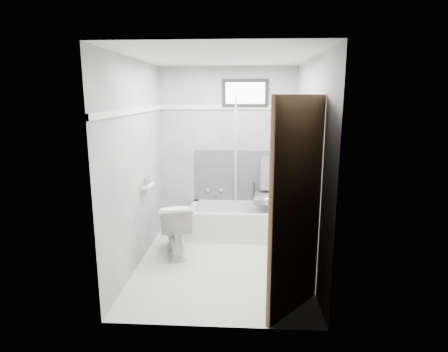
# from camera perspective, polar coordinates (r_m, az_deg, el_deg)

# --- Properties ---
(floor) EXTENTS (2.60, 2.60, 0.00)m
(floor) POSITION_cam_1_polar(r_m,az_deg,el_deg) (4.68, -0.26, -12.99)
(floor) COLOR white
(floor) RESTS_ON ground
(ceiling) EXTENTS (2.60, 2.60, 0.00)m
(ceiling) POSITION_cam_1_polar(r_m,az_deg,el_deg) (4.25, -0.30, 17.73)
(ceiling) COLOR silver
(ceiling) RESTS_ON floor
(wall_back) EXTENTS (2.00, 0.02, 2.40)m
(wall_back) POSITION_cam_1_polar(r_m,az_deg,el_deg) (5.58, 0.58, 4.07)
(wall_back) COLOR slate
(wall_back) RESTS_ON floor
(wall_front) EXTENTS (2.00, 0.02, 2.40)m
(wall_front) POSITION_cam_1_polar(r_m,az_deg,el_deg) (3.04, -1.86, -2.90)
(wall_front) COLOR slate
(wall_front) RESTS_ON floor
(wall_left) EXTENTS (0.02, 2.60, 2.40)m
(wall_left) POSITION_cam_1_polar(r_m,az_deg,el_deg) (4.48, -13.15, 1.71)
(wall_left) COLOR slate
(wall_left) RESTS_ON floor
(wall_right) EXTENTS (0.02, 2.60, 2.40)m
(wall_right) POSITION_cam_1_polar(r_m,az_deg,el_deg) (4.36, 12.97, 1.43)
(wall_right) COLOR slate
(wall_right) RESTS_ON floor
(bathtub) EXTENTS (1.50, 0.70, 0.42)m
(bathtub) POSITION_cam_1_polar(r_m,az_deg,el_deg) (5.45, 2.80, -6.87)
(bathtub) COLOR silver
(bathtub) RESTS_ON floor
(office_chair) EXTENTS (0.62, 0.62, 1.00)m
(office_chair) POSITION_cam_1_polar(r_m,az_deg,el_deg) (5.39, 7.25, -2.63)
(office_chair) COLOR slate
(office_chair) RESTS_ON bathtub
(toilet) EXTENTS (0.55, 0.77, 0.68)m
(toilet) POSITION_cam_1_polar(r_m,az_deg,el_deg) (4.83, -7.53, -7.92)
(toilet) COLOR white
(toilet) RESTS_ON floor
(door) EXTENTS (0.78, 0.78, 2.00)m
(door) POSITION_cam_1_polar(r_m,az_deg,el_deg) (3.18, 16.17, -6.45)
(door) COLOR #53361E
(door) RESTS_ON floor
(window) EXTENTS (0.66, 0.04, 0.40)m
(window) POSITION_cam_1_polar(r_m,az_deg,el_deg) (5.51, 3.26, 12.50)
(window) COLOR black
(window) RESTS_ON wall_back
(backerboard) EXTENTS (1.50, 0.02, 0.78)m
(backerboard) POSITION_cam_1_polar(r_m,az_deg,el_deg) (5.64, 3.11, 0.01)
(backerboard) COLOR #4C4C4F
(backerboard) RESTS_ON wall_back
(trim_back) EXTENTS (2.00, 0.02, 0.06)m
(trim_back) POSITION_cam_1_polar(r_m,az_deg,el_deg) (5.52, 0.59, 10.44)
(trim_back) COLOR white
(trim_back) RESTS_ON wall_back
(trim_left) EXTENTS (0.02, 2.60, 0.06)m
(trim_left) POSITION_cam_1_polar(r_m,az_deg,el_deg) (4.41, -13.38, 9.66)
(trim_left) COLOR white
(trim_left) RESTS_ON wall_left
(pole) EXTENTS (0.02, 0.53, 1.89)m
(pole) POSITION_cam_1_polar(r_m,az_deg,el_deg) (5.37, 1.82, 2.11)
(pole) COLOR silver
(pole) RESTS_ON bathtub
(shelf) EXTENTS (0.10, 0.32, 0.02)m
(shelf) POSITION_cam_1_polar(r_m,az_deg,el_deg) (4.72, -11.46, -1.41)
(shelf) COLOR white
(shelf) RESTS_ON wall_left
(soap_bottle_a) EXTENTS (0.05, 0.05, 0.10)m
(soap_bottle_a) POSITION_cam_1_polar(r_m,az_deg,el_deg) (4.63, -11.86, -0.85)
(soap_bottle_a) COLOR #A27D51
(soap_bottle_a) RESTS_ON shelf
(soap_bottle_b) EXTENTS (0.11, 0.11, 0.10)m
(soap_bottle_b) POSITION_cam_1_polar(r_m,az_deg,el_deg) (4.76, -11.42, -0.54)
(soap_bottle_b) COLOR slate
(soap_bottle_b) RESTS_ON shelf
(faucet) EXTENTS (0.26, 0.10, 0.16)m
(faucet) POSITION_cam_1_polar(r_m,az_deg,el_deg) (5.70, -1.46, -2.44)
(faucet) COLOR silver
(faucet) RESTS_ON wall_back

